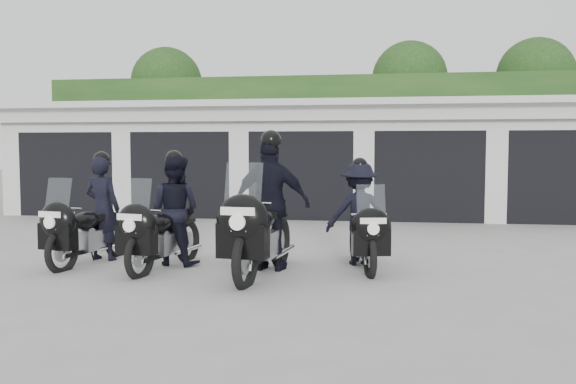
# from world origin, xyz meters

# --- Properties ---
(ground) EXTENTS (80.00, 80.00, 0.00)m
(ground) POSITION_xyz_m (0.00, 0.00, 0.00)
(ground) COLOR #9A9A94
(ground) RESTS_ON ground
(garage_block) EXTENTS (16.40, 6.80, 2.96)m
(garage_block) POSITION_xyz_m (-0.00, 8.06, 1.42)
(garage_block) COLOR silver
(garage_block) RESTS_ON ground
(background_vegetation) EXTENTS (20.00, 3.90, 5.80)m
(background_vegetation) POSITION_xyz_m (0.37, 12.92, 2.77)
(background_vegetation) COLOR #1A3C15
(background_vegetation) RESTS_ON ground
(police_bike_a) EXTENTS (0.85, 2.02, 1.78)m
(police_bike_a) POSITION_xyz_m (-2.44, -0.70, 0.70)
(police_bike_a) COLOR black
(police_bike_a) RESTS_ON ground
(police_bike_b) EXTENTS (0.96, 2.05, 1.79)m
(police_bike_b) POSITION_xyz_m (-1.16, -0.81, 0.76)
(police_bike_b) COLOR black
(police_bike_b) RESTS_ON ground
(police_bike_c) EXTENTS (1.21, 2.40, 2.09)m
(police_bike_c) POSITION_xyz_m (0.37, -1.02, 0.89)
(police_bike_c) COLOR black
(police_bike_c) RESTS_ON ground
(police_bike_d) EXTENTS (1.09, 1.91, 1.68)m
(police_bike_d) POSITION_xyz_m (1.67, -0.34, 0.72)
(police_bike_d) COLOR black
(police_bike_d) RESTS_ON ground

